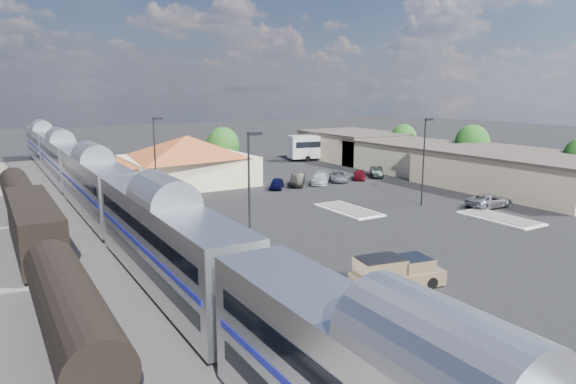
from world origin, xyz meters
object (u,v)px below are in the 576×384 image
pickup_truck (398,273)px  coach_bus (327,145)px  suv (490,201)px  station_depot (187,160)px

pickup_truck → coach_bus: 57.95m
pickup_truck → coach_bus: size_ratio=0.44×
pickup_truck → suv: size_ratio=1.16×
station_depot → coach_bus: (28.56, 10.04, -0.68)m
pickup_truck → suv: bearing=-54.0°
station_depot → suv: 35.82m
suv → pickup_truck: bearing=118.5°
pickup_truck → suv: pickup_truck is taller
station_depot → pickup_truck: station_depot is taller
coach_bus → pickup_truck: bearing=160.8°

